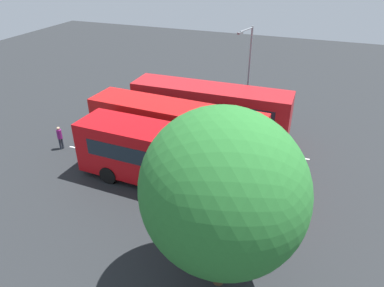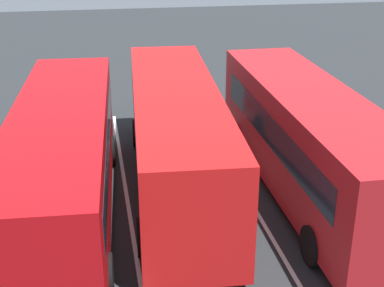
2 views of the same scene
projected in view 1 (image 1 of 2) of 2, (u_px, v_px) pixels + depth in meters
name	position (u px, v px, depth m)	size (l,w,h in m)	color
ground_plane	(186.00, 153.00, 23.34)	(73.25, 73.25, 0.00)	#232628
bus_far_left	(210.00, 107.00, 25.35)	(11.35, 2.77, 3.33)	#AD191E
bus_center_left	(175.00, 128.00, 22.44)	(11.44, 3.12, 3.33)	red
bus_center_right	(174.00, 158.00, 19.26)	(11.42, 3.04, 3.33)	#B70C11
pedestrian	(60.00, 136.00, 23.35)	(0.41, 0.41, 1.63)	#232833
street_lamp	(248.00, 65.00, 27.30)	(0.72, 2.21, 6.75)	gray
depot_tree	(223.00, 194.00, 12.23)	(5.96, 5.36, 7.57)	#4C3823
lane_stripe_outer_left	(196.00, 140.00, 24.86)	(15.39, 0.12, 0.01)	silver
lane_stripe_inner_left	(175.00, 167.00, 21.81)	(15.39, 0.12, 0.01)	silver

